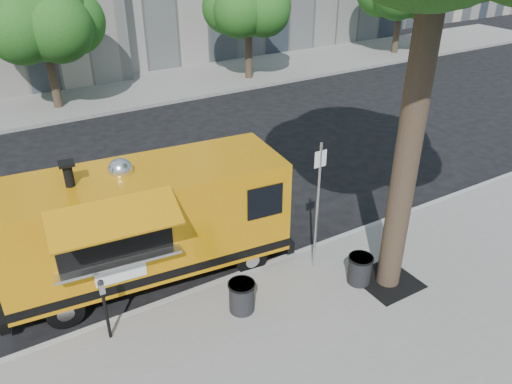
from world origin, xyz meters
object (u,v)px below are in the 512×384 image
Objects in this scene: far_tree_c at (248,1)px; far_tree_b at (41,14)px; trash_bin_left at (242,296)px; trash_bin_right at (360,269)px; sign_post at (318,200)px; food_truck at (146,222)px; parking_meter at (104,302)px.

far_tree_b is at bearing 178.09° from far_tree_c.
trash_bin_left is 1.02× the size of trash_bin_right.
sign_post is at bearing 118.21° from trash_bin_right.
trash_bin_right is at bearing -11.53° from trash_bin_left.
parking_meter is at bearing -126.43° from food_truck.
far_tree_b is 1.83× the size of sign_post.
food_truck is (-9.62, -12.23, -2.29)m from far_tree_c.
trash_bin_left is at bearing -57.22° from food_truck.
far_tree_b reaches higher than trash_bin_left.
far_tree_b is 15.05m from trash_bin_left.
sign_post is 4.64m from parking_meter.
trash_bin_left is at bearing -120.70° from far_tree_c.
far_tree_b is at bearing 100.15° from sign_post.
far_tree_c reaches higher than food_truck.
sign_post is 3.63m from food_truck.
trash_bin_left is at bearing -88.16° from far_tree_b.
far_tree_b is at bearing 81.90° from parking_meter.
far_tree_b is 9.01m from far_tree_c.
parking_meter is 2.04× the size of trash_bin_left.
parking_meter is (-2.00, -14.05, -2.85)m from far_tree_b.
far_tree_b reaches higher than trash_bin_right.
parking_meter is at bearing 166.07° from trash_bin_left.
parking_meter is at bearing -98.10° from far_tree_b.
trash_bin_left reaches higher than trash_bin_right.
far_tree_c is (9.00, -0.30, -0.12)m from far_tree_b.
food_truck is at bearing 144.06° from trash_bin_right.
far_tree_b reaches higher than parking_meter.
sign_post is at bearing -22.85° from food_truck.
food_truck is 2.57m from trash_bin_left.
sign_post is 4.59× the size of trash_bin_left.
far_tree_c is 17.01m from trash_bin_left.
food_truck is 9.86× the size of trash_bin_right.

